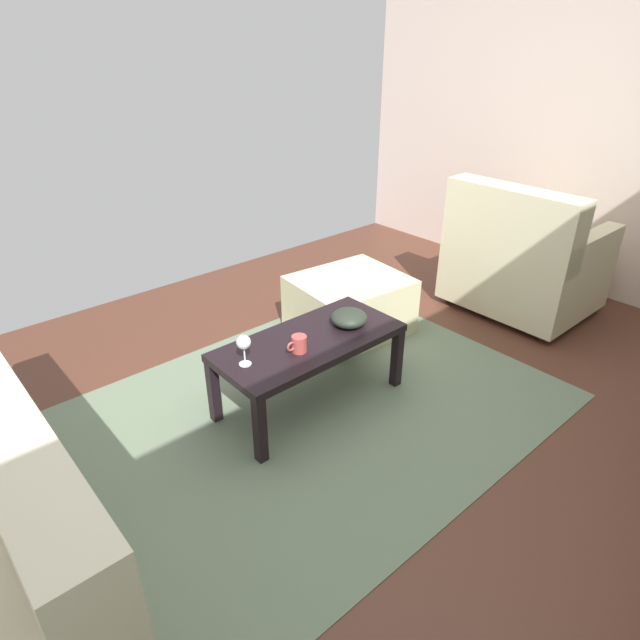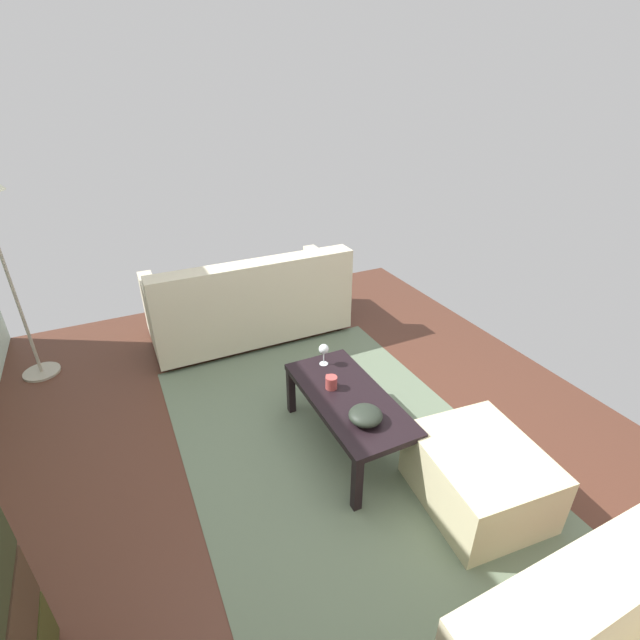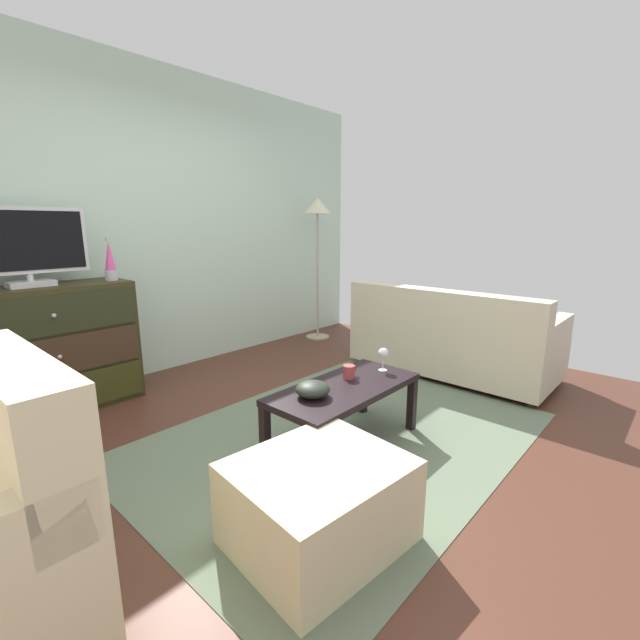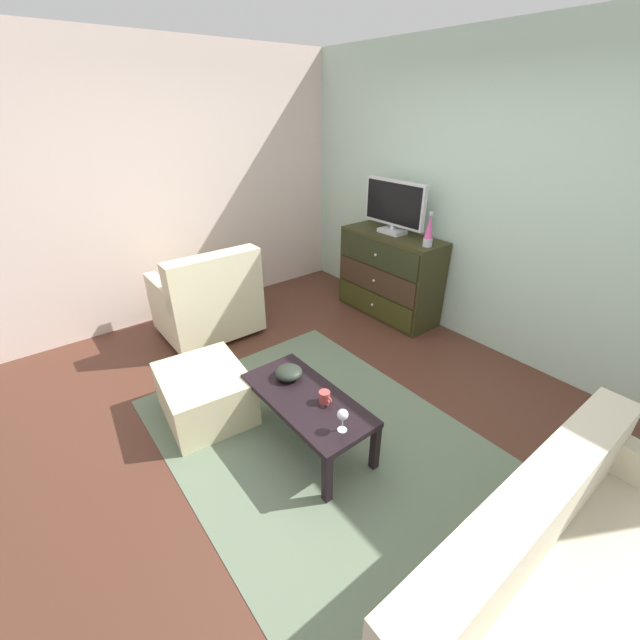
{
  "view_description": "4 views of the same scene",
  "coord_description": "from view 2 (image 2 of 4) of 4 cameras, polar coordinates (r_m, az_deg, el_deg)",
  "views": [
    {
      "loc": [
        1.67,
        1.56,
        1.79
      ],
      "look_at": [
        0.31,
        0.02,
        0.69
      ],
      "focal_mm": 30.08,
      "sensor_mm": 36.0,
      "label": 1
    },
    {
      "loc": [
        -1.84,
        0.88,
        2.15
      ],
      "look_at": [
        0.28,
        -0.15,
        0.89
      ],
      "focal_mm": 25.34,
      "sensor_mm": 36.0,
      "label": 2
    },
    {
      "loc": [
        -1.78,
        -1.78,
        1.35
      ],
      "look_at": [
        0.06,
        -0.13,
        0.8
      ],
      "focal_mm": 23.77,
      "sensor_mm": 36.0,
      "label": 3
    },
    {
      "loc": [
        1.85,
        -1.52,
        2.15
      ],
      "look_at": [
        -0.12,
        0.05,
        0.78
      ],
      "focal_mm": 22.36,
      "sensor_mm": 36.0,
      "label": 4
    }
  ],
  "objects": [
    {
      "name": "mug",
      "position": [
        2.91,
        1.41,
        -7.86
      ],
      "size": [
        0.11,
        0.08,
        0.08
      ],
      "color": "#AB4240",
      "rests_on": "coffee_table"
    },
    {
      "name": "bowl_decorative",
      "position": [
        2.66,
        5.77,
        -11.89
      ],
      "size": [
        0.2,
        0.2,
        0.09
      ],
      "primitive_type": "ellipsoid",
      "color": "#242C23",
      "rests_on": "coffee_table"
    },
    {
      "name": "couch_large",
      "position": [
        4.22,
        -8.98,
        2.14
      ],
      "size": [
        0.85,
        1.76,
        0.81
      ],
      "color": "#332319",
      "rests_on": "ground_plane"
    },
    {
      "name": "area_rug",
      "position": [
        3.15,
        1.6,
        -14.82
      ],
      "size": [
        2.6,
        1.9,
        0.01
      ],
      "primitive_type": "cube",
      "color": "#61715A",
      "rests_on": "ground_plane"
    },
    {
      "name": "ground_plane",
      "position": [
        2.98,
        -0.16,
        -18.74
      ],
      "size": [
        5.46,
        4.42,
        0.05
      ],
      "primitive_type": "cube",
      "color": "#4F2C20"
    },
    {
      "name": "ottoman",
      "position": [
        2.81,
        19.38,
        -18.07
      ],
      "size": [
        0.76,
        0.67,
        0.38
      ],
      "primitive_type": "cube",
      "rotation": [
        0.0,
        0.0,
        -0.1
      ],
      "color": "beige",
      "rests_on": "ground_plane"
    },
    {
      "name": "coffee_table",
      "position": [
        2.9,
        3.6,
        -10.31
      ],
      "size": [
        1.0,
        0.46,
        0.4
      ],
      "color": "black",
      "rests_on": "ground_plane"
    },
    {
      "name": "wine_glass",
      "position": [
        3.09,
        0.48,
        -3.78
      ],
      "size": [
        0.07,
        0.07,
        0.16
      ],
      "color": "silver",
      "rests_on": "coffee_table"
    }
  ]
}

